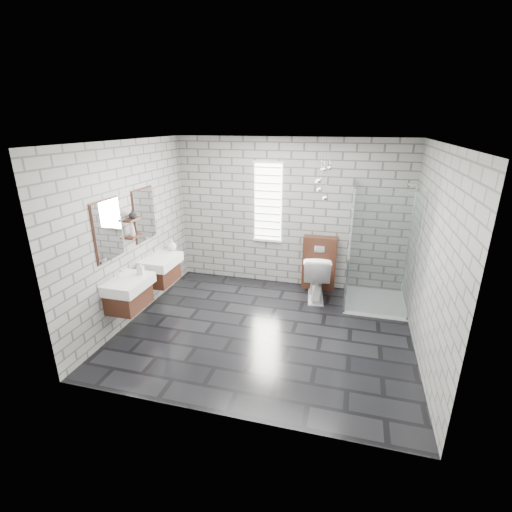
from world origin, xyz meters
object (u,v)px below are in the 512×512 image
at_px(vanity_right, 159,262).
at_px(toilet, 316,276).
at_px(shower_enclosure, 371,279).
at_px(cistern_panel, 319,263).
at_px(vanity_left, 126,285).

height_order(vanity_right, toilet, vanity_right).
height_order(shower_enclosure, toilet, shower_enclosure).
xyz_separation_m(cistern_panel, shower_enclosure, (0.90, -0.52, 0.00)).
height_order(vanity_left, toilet, vanity_left).
relative_size(shower_enclosure, toilet, 2.47).
distance_m(vanity_right, shower_enclosure, 3.51).
height_order(vanity_right, cistern_panel, vanity_right).
height_order(vanity_left, vanity_right, same).
relative_size(vanity_left, vanity_right, 1.00).
distance_m(shower_enclosure, toilet, 0.91).
distance_m(cistern_panel, toilet, 0.43).
height_order(vanity_left, shower_enclosure, shower_enclosure).
xyz_separation_m(vanity_right, shower_enclosure, (3.41, 0.81, -0.25)).
distance_m(vanity_left, vanity_right, 0.94).
height_order(vanity_left, cistern_panel, vanity_left).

